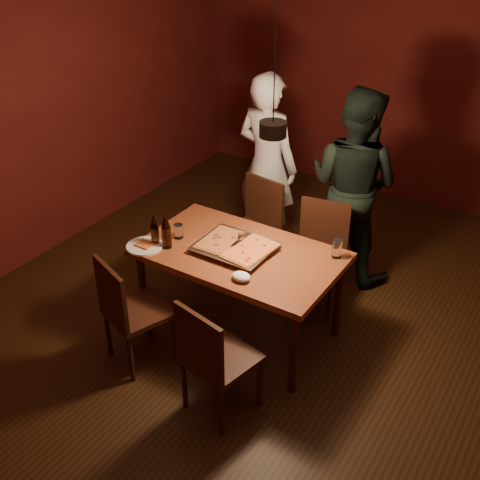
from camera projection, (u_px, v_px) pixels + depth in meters
The scene contains 19 objects.
room_shell at pixel (271, 179), 4.06m from camera, with size 6.00×6.00×6.00m.
dining_table at pixel (240, 260), 4.53m from camera, with size 1.50×0.90×0.75m.
chair_far_left at pixel (257, 219), 5.37m from camera, with size 0.48×0.48×0.49m.
chair_far_right at pixel (320, 245), 4.99m from camera, with size 0.48×0.48×0.49m.
chair_near_left at pixel (127, 304), 4.28m from camera, with size 0.54×0.54×0.49m.
chair_near_right at pixel (212, 352), 3.84m from camera, with size 0.50×0.50×0.49m.
pizza_tray at pixel (235, 248), 4.49m from camera, with size 0.55×0.45×0.05m, color silver.
pizza_meat at pixel (220, 240), 4.52m from camera, with size 0.24×0.39×0.02m, color maroon.
pizza_cheese at pixel (251, 250), 4.40m from camera, with size 0.26×0.42×0.02m, color gold.
spatula at pixel (234, 242), 4.48m from camera, with size 0.09×0.24×0.04m, color silver, non-canonical shape.
beer_bottle_a at pixel (155, 230), 4.52m from camera, with size 0.06×0.06×0.24m.
beer_bottle_b at pixel (166, 232), 4.47m from camera, with size 0.07×0.07×0.27m.
water_glass_left at pixel (178, 231), 4.63m from camera, with size 0.07×0.07×0.11m, color silver.
water_glass_right at pixel (337, 249), 4.39m from camera, with size 0.07×0.07×0.14m, color silver.
plate_slice at pixel (145, 246), 4.54m from camera, with size 0.28×0.28×0.03m.
napkin at pixel (241, 277), 4.15m from camera, with size 0.14×0.11×0.06m, color white.
diner_white at pixel (267, 165), 5.58m from camera, with size 0.63×0.41×1.73m, color silver.
diner_dark at pixel (353, 185), 5.21m from camera, with size 0.84×0.66×1.73m, color black.
pendant_lamp at pixel (273, 128), 3.88m from camera, with size 0.18×0.18×1.10m.
Camera 1 is at (1.81, -3.24, 3.12)m, focal length 45.00 mm.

